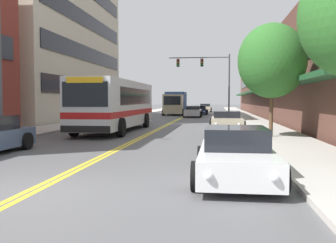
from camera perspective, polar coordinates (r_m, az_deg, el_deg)
ground_plane at (r=44.38m, az=2.55°, el=0.80°), size 240.00×240.00×0.00m
sidewalk_left at (r=45.49m, az=-6.16°, el=0.93°), size 2.83×106.00×0.13m
sidewalk_right at (r=44.31m, az=11.49°, el=0.82°), size 2.83×106.00×0.13m
centre_line at (r=44.38m, az=2.55°, el=0.80°), size 0.34×106.00×0.01m
office_tower_left at (r=40.86m, az=-20.30°, el=16.04°), size 12.08×22.09×22.15m
storefront_row_right at (r=45.07m, az=18.76°, el=5.60°), size 9.10×68.00×7.76m
city_bus at (r=23.47m, az=-7.80°, el=2.80°), size 2.84×11.17×3.05m
car_black_parked_left_near at (r=36.33m, az=-5.47°, el=1.20°), size 2.08×4.39×1.27m
car_white_parked_right_foreground at (r=9.18m, az=10.30°, el=-5.09°), size 1.97×4.35×1.24m
car_champagne_parked_right_mid at (r=24.15m, az=8.93°, el=0.09°), size 2.15×4.80×1.21m
car_beige_moving_lead at (r=60.86m, az=5.69°, el=2.05°), size 2.07×4.42×1.34m
car_silver_moving_second at (r=42.54m, az=3.84°, el=1.50°), size 2.01×4.80×1.25m
car_navy_moving_third at (r=50.17m, az=4.89°, el=1.71°), size 2.08×4.53×1.18m
box_truck at (r=48.66m, az=1.12°, el=2.84°), size 2.73×6.61×2.98m
traffic_signal_mast at (r=44.87m, az=6.29°, el=7.49°), size 7.22×0.38×7.31m
street_lamp_left_near at (r=17.44m, az=-23.58°, el=10.88°), size 1.94×0.28×7.21m
street_tree_right_mid at (r=19.05m, az=15.55°, el=8.89°), size 3.29×3.29×5.50m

